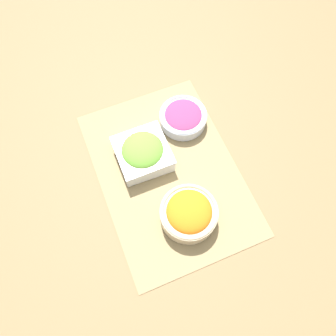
{
  "coord_description": "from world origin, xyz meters",
  "views": [
    {
      "loc": [
        -0.34,
        0.14,
        0.88
      ],
      "look_at": [
        0.0,
        0.0,
        0.03
      ],
      "focal_mm": 35.0,
      "sensor_mm": 36.0,
      "label": 1
    }
  ],
  "objects": [
    {
      "name": "placemat",
      "position": [
        0.0,
        0.0,
        0.0
      ],
      "size": [
        0.56,
        0.39,
        0.0
      ],
      "color": "#937F56",
      "rests_on": "ground_plane"
    },
    {
      "name": "carrot_bowl",
      "position": [
        -0.14,
        -0.0,
        0.04
      ],
      "size": [
        0.15,
        0.15,
        0.08
      ],
      "color": "beige",
      "rests_on": "placemat"
    },
    {
      "name": "onion_bowl",
      "position": [
        0.14,
        -0.11,
        0.03
      ],
      "size": [
        0.14,
        0.14,
        0.05
      ],
      "color": "silver",
      "rests_on": "placemat"
    },
    {
      "name": "lettuce_bowl",
      "position": [
        0.07,
        0.05,
        0.04
      ],
      "size": [
        0.15,
        0.15,
        0.08
      ],
      "color": "white",
      "rests_on": "placemat"
    },
    {
      "name": "ground_plane",
      "position": [
        0.0,
        0.0,
        0.0
      ],
      "size": [
        3.0,
        3.0,
        0.0
      ],
      "primitive_type": "plane",
      "color": "olive"
    }
  ]
}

